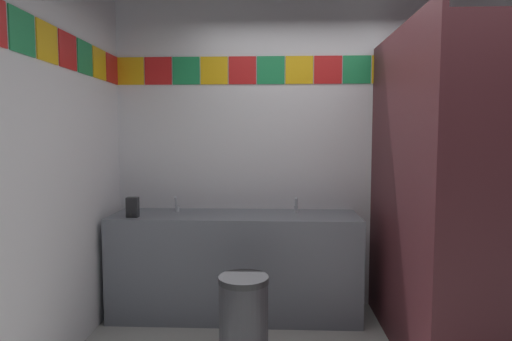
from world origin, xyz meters
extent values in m
cube|color=silver|center=(0.00, 1.47, 1.44)|extent=(3.96, 0.08, 2.88)
cube|color=yellow|center=(-1.85, 1.43, 2.08)|extent=(0.24, 0.01, 0.24)
cube|color=red|center=(-1.61, 1.43, 2.08)|extent=(0.24, 0.01, 0.24)
cube|color=#1E8C4C|center=(-1.36, 1.43, 2.08)|extent=(0.24, 0.01, 0.24)
cube|color=yellow|center=(-1.11, 1.43, 2.08)|extent=(0.24, 0.01, 0.24)
cube|color=red|center=(-0.87, 1.43, 2.08)|extent=(0.24, 0.01, 0.24)
cube|color=#1E8C4C|center=(-0.62, 1.43, 2.08)|extent=(0.24, 0.01, 0.24)
cube|color=yellow|center=(-0.37, 1.43, 2.08)|extent=(0.24, 0.01, 0.24)
cube|color=red|center=(-0.12, 1.43, 2.08)|extent=(0.24, 0.01, 0.24)
cube|color=#1E8C4C|center=(0.12, 1.43, 2.08)|extent=(0.24, 0.01, 0.24)
cube|color=yellow|center=(0.37, 1.43, 2.08)|extent=(0.24, 0.01, 0.24)
cube|color=red|center=(0.62, 1.43, 2.08)|extent=(0.24, 0.01, 0.24)
cube|color=#1E8C4C|center=(0.87, 1.43, 2.08)|extent=(0.24, 0.01, 0.24)
cube|color=yellow|center=(1.11, 1.43, 2.08)|extent=(0.24, 0.01, 0.24)
cube|color=red|center=(1.36, 1.43, 2.08)|extent=(0.24, 0.01, 0.24)
cube|color=silver|center=(-2.02, 0.00, 1.44)|extent=(0.08, 2.86, 2.88)
cube|color=#1E8C4C|center=(-1.97, 0.00, 2.08)|extent=(0.01, 0.24, 0.24)
cube|color=yellow|center=(-1.97, 0.26, 2.08)|extent=(0.01, 0.24, 0.24)
cube|color=red|center=(-1.97, 0.52, 2.08)|extent=(0.01, 0.24, 0.24)
cube|color=#1E8C4C|center=(-1.97, 0.78, 2.08)|extent=(0.01, 0.24, 0.24)
cube|color=yellow|center=(-1.97, 1.04, 2.08)|extent=(0.01, 0.24, 0.24)
cube|color=red|center=(-1.97, 1.30, 2.08)|extent=(0.01, 0.24, 0.24)
cube|color=slate|center=(-0.91, 1.16, 0.43)|extent=(2.04, 0.55, 0.86)
cube|color=slate|center=(-0.91, 1.42, 0.82)|extent=(2.04, 0.03, 0.08)
cylinder|color=white|center=(-1.42, 1.13, 0.80)|extent=(0.34, 0.34, 0.10)
cylinder|color=white|center=(-0.40, 1.13, 0.80)|extent=(0.34, 0.34, 0.10)
cylinder|color=silver|center=(-1.42, 1.27, 0.88)|extent=(0.04, 0.04, 0.05)
cylinder|color=silver|center=(-1.42, 1.22, 0.95)|extent=(0.02, 0.06, 0.09)
cylinder|color=silver|center=(-0.40, 1.27, 0.88)|extent=(0.04, 0.04, 0.05)
cylinder|color=silver|center=(-0.40, 1.22, 0.95)|extent=(0.02, 0.06, 0.09)
cube|color=black|center=(-1.72, 1.00, 0.94)|extent=(0.09, 0.07, 0.16)
cylinder|color=black|center=(-1.72, 0.95, 0.88)|extent=(0.02, 0.02, 0.03)
cube|color=#471E23|center=(0.28, 0.68, 1.12)|extent=(0.04, 1.51, 2.25)
cylinder|color=silver|center=(0.30, -0.06, 1.24)|extent=(0.02, 0.02, 0.10)
cylinder|color=white|center=(0.79, 1.02, 0.20)|extent=(0.38, 0.38, 0.40)
torus|color=white|center=(0.79, 1.02, 0.42)|extent=(0.39, 0.39, 0.05)
cube|color=white|center=(0.79, 1.23, 0.57)|extent=(0.34, 0.17, 0.34)
cylinder|color=#333338|center=(-0.78, 0.34, 0.28)|extent=(0.32, 0.32, 0.56)
cylinder|color=#262628|center=(-0.78, 0.34, 0.58)|extent=(0.33, 0.33, 0.04)
camera|label=1|loc=(-0.58, -2.34, 1.50)|focal=30.01mm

